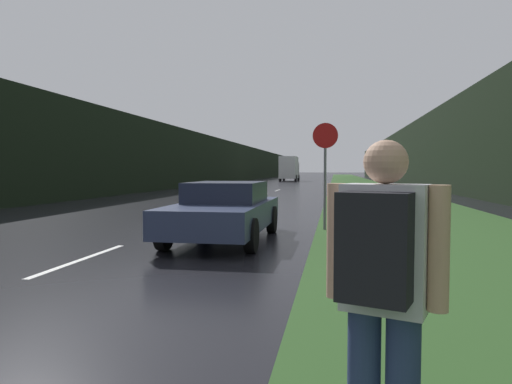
{
  "coord_description": "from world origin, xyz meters",
  "views": [
    {
      "loc": [
        4.39,
        0.32,
        1.58
      ],
      "look_at": [
        1.92,
        14.64,
        0.88
      ],
      "focal_mm": 32.0,
      "sensor_mm": 36.0,
      "label": 1
    }
  ],
  "objects": [
    {
      "name": "lane_stripe_d",
      "position": [
        0.0,
        21.66,
        0.0
      ],
      "size": [
        0.12,
        3.0,
        0.01
      ],
      "primitive_type": "cube",
      "color": "silver",
      "rests_on": "ground_plane"
    },
    {
      "name": "hitchhiker_with_backpack",
      "position": [
        4.63,
        2.61,
        0.99
      ],
      "size": [
        0.57,
        0.51,
        1.73
      ],
      "rotation": [
        0.0,
        0.0,
        -0.34
      ],
      "color": "navy",
      "rests_on": "ground_plane"
    },
    {
      "name": "delivery_truck",
      "position": [
        -1.96,
        65.07,
        1.82
      ],
      "size": [
        2.43,
        7.52,
        3.45
      ],
      "color": "gray",
      "rests_on": "ground_plane"
    },
    {
      "name": "lane_stripe_c",
      "position": [
        0.0,
        14.66,
        0.0
      ],
      "size": [
        0.12,
        3.0,
        0.01
      ],
      "primitive_type": "cube",
      "color": "silver",
      "rests_on": "ground_plane"
    },
    {
      "name": "lane_stripe_b",
      "position": [
        0.0,
        7.66,
        0.0
      ],
      "size": [
        0.12,
        3.0,
        0.01
      ],
      "primitive_type": "cube",
      "color": "silver",
      "rests_on": "ground_plane"
    },
    {
      "name": "treeline_near_side",
      "position": [
        12.93,
        50.0,
        3.16
      ],
      "size": [
        2.0,
        140.0,
        6.32
      ],
      "primitive_type": "cube",
      "color": "black",
      "rests_on": "ground_plane"
    },
    {
      "name": "lane_stripe_e",
      "position": [
        0.0,
        28.66,
        0.0
      ],
      "size": [
        0.12,
        3.0,
        0.01
      ],
      "primitive_type": "cube",
      "color": "silver",
      "rests_on": "ground_plane"
    },
    {
      "name": "stop_sign",
      "position": [
        4.15,
        12.35,
        1.71
      ],
      "size": [
        0.66,
        0.07,
        2.81
      ],
      "color": "slate",
      "rests_on": "ground_plane"
    },
    {
      "name": "lane_stripe_f",
      "position": [
        0.0,
        35.66,
        0.0
      ],
      "size": [
        0.12,
        3.0,
        0.01
      ],
      "primitive_type": "cube",
      "color": "silver",
      "rests_on": "ground_plane"
    },
    {
      "name": "car_passing_near",
      "position": [
        1.96,
        10.27,
        0.68
      ],
      "size": [
        1.95,
        4.62,
        1.31
      ],
      "rotation": [
        0.0,
        0.0,
        3.14
      ],
      "color": "#2D3856",
      "rests_on": "ground_plane"
    },
    {
      "name": "grass_verge",
      "position": [
        6.93,
        40.0,
        0.01
      ],
      "size": [
        6.0,
        240.0,
        0.02
      ],
      "primitive_type": "cube",
      "color": "#2D5123",
      "rests_on": "ground_plane"
    },
    {
      "name": "treeline_far_side",
      "position": [
        -9.93,
        50.0,
        2.65
      ],
      "size": [
        2.0,
        140.0,
        5.3
      ],
      "primitive_type": "cube",
      "color": "black",
      "rests_on": "ground_plane"
    }
  ]
}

